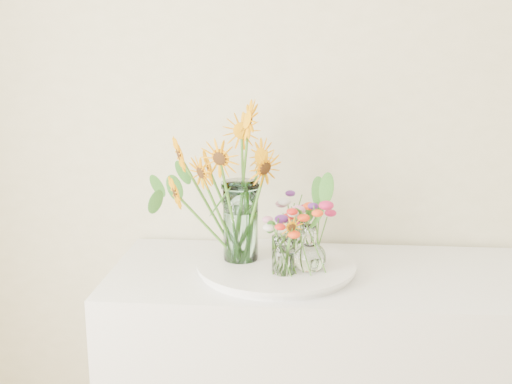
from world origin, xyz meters
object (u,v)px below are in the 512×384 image
small_vase_a (284,255)px  mason_jar (241,221)px  tray (276,268)px  small_vase_b (310,248)px  small_vase_c (298,237)px

small_vase_a → mason_jar: bearing=140.5°
small_vase_a → tray: bearing=106.5°
small_vase_b → small_vase_c: (-0.04, 0.16, -0.01)m
mason_jar → tray: bearing=-14.8°
small_vase_a → small_vase_b: (0.08, 0.04, 0.01)m
tray → small_vase_a: small_vase_a is taller
small_vase_c → tray: bearing=-120.5°
tray → small_vase_a: 0.12m
small_vase_b → tray: bearing=156.1°
tray → small_vase_a: (0.03, -0.09, 0.07)m
small_vase_b → mason_jar: bearing=160.8°
tray → small_vase_b: small_vase_b is taller
mason_jar → small_vase_a: bearing=-39.5°
tray → small_vase_c: (0.07, 0.11, 0.07)m
tray → small_vase_c: 0.15m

